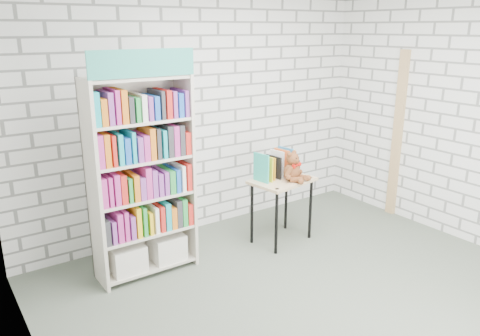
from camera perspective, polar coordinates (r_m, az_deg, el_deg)
ground at (r=4.45m, az=9.42°, el=-15.37°), size 4.50×4.50×0.00m
room_shell at (r=3.82m, az=10.70°, el=7.94°), size 4.52×4.02×2.81m
bookshelf at (r=4.54m, az=-11.87°, el=-1.03°), size 0.97×0.38×2.18m
display_table at (r=5.24m, az=5.16°, el=-2.45°), size 0.75×0.57×0.74m
table_books at (r=5.23m, az=4.32°, el=0.37°), size 0.50×0.28×0.28m
teddy_bear at (r=5.15m, az=6.55°, el=-0.10°), size 0.30×0.29×0.33m
door_trim at (r=6.24m, az=18.64°, el=3.83°), size 0.05×0.12×2.10m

